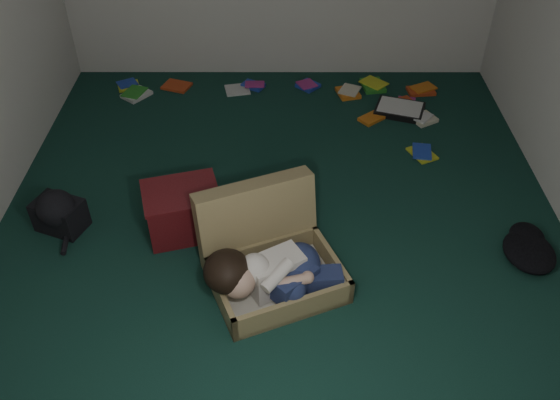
{
  "coord_description": "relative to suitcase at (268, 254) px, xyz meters",
  "views": [
    {
      "loc": [
        0.0,
        -3.11,
        2.85
      ],
      "look_at": [
        0.0,
        -0.15,
        0.35
      ],
      "focal_mm": 38.0,
      "sensor_mm": 36.0,
      "label": 1
    }
  ],
  "objects": [
    {
      "name": "floor",
      "position": [
        0.07,
        0.47,
        -0.17
      ],
      "size": [
        4.5,
        4.5,
        0.0
      ],
      "primitive_type": "plane",
      "color": "#11332A",
      "rests_on": "ground"
    },
    {
      "name": "suitcase",
      "position": [
        0.0,
        0.0,
        0.0
      ],
      "size": [
        1.01,
        1.0,
        0.57
      ],
      "rotation": [
        0.0,
        0.0,
        0.39
      ],
      "color": "#988454",
      "rests_on": "floor"
    },
    {
      "name": "person",
      "position": [
        0.02,
        -0.2,
        0.05
      ],
      "size": [
        0.87,
        0.45,
        0.36
      ],
      "rotation": [
        0.0,
        0.0,
        0.39
      ],
      "color": "silver",
      "rests_on": "suitcase"
    },
    {
      "name": "maroon_bin",
      "position": [
        -0.59,
        0.41,
        0.0
      ],
      "size": [
        0.59,
        0.52,
        0.35
      ],
      "rotation": [
        0.0,
        0.0,
        0.27
      ],
      "color": "#5A1216",
      "rests_on": "floor"
    },
    {
      "name": "backpack",
      "position": [
        -1.46,
        0.44,
        -0.05
      ],
      "size": [
        0.5,
        0.45,
        0.24
      ],
      "primitive_type": null,
      "rotation": [
        0.0,
        0.0,
        -0.38
      ],
      "color": "black",
      "rests_on": "floor"
    },
    {
      "name": "clothing_pile",
      "position": [
        1.77,
        0.2,
        -0.11
      ],
      "size": [
        0.43,
        0.36,
        0.13
      ],
      "primitive_type": null,
      "rotation": [
        0.0,
        0.0,
        0.06
      ],
      "color": "black",
      "rests_on": "floor"
    },
    {
      "name": "paper_tray",
      "position": [
        1.15,
        1.97,
        -0.14
      ],
      "size": [
        0.5,
        0.43,
        0.06
      ],
      "rotation": [
        0.0,
        0.0,
        -0.32
      ],
      "color": "black",
      "rests_on": "floor"
    },
    {
      "name": "book_scatter",
      "position": [
        0.31,
        2.18,
        -0.16
      ],
      "size": [
        3.03,
        1.37,
        0.02
      ],
      "color": "#CBD425",
      "rests_on": "floor"
    }
  ]
}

